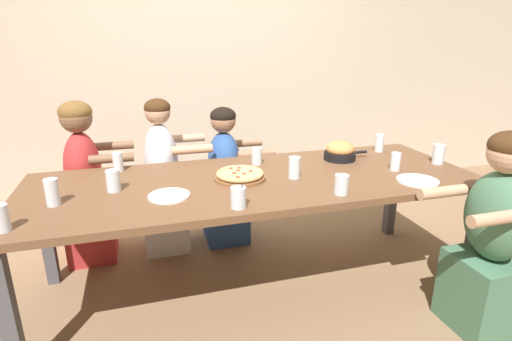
# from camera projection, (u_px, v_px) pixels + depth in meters

# --- Properties ---
(ground_plane) EXTENTS (18.00, 18.00, 0.00)m
(ground_plane) POSITION_uv_depth(u_px,v_px,m) (256.00, 286.00, 2.60)
(ground_plane) COLOR #896B4C
(ground_plane) RESTS_ON ground
(restaurant_back_panel) EXTENTS (10.00, 0.06, 3.20)m
(restaurant_back_panel) POSITION_uv_depth(u_px,v_px,m) (203.00, 31.00, 3.68)
(restaurant_back_panel) COLOR beige
(restaurant_back_panel) RESTS_ON ground
(dining_table) EXTENTS (2.65, 0.97, 0.74)m
(dining_table) POSITION_uv_depth(u_px,v_px,m) (256.00, 189.00, 2.39)
(dining_table) COLOR brown
(dining_table) RESTS_ON ground
(pizza_board_main) EXTENTS (0.30, 0.30, 0.05)m
(pizza_board_main) POSITION_uv_depth(u_px,v_px,m) (240.00, 175.00, 2.35)
(pizza_board_main) COLOR brown
(pizza_board_main) RESTS_ON dining_table
(skillet_bowl) EXTENTS (0.31, 0.22, 0.13)m
(skillet_bowl) POSITION_uv_depth(u_px,v_px,m) (340.00, 151.00, 2.73)
(skillet_bowl) COLOR black
(skillet_bowl) RESTS_ON dining_table
(empty_plate_a) EXTENTS (0.24, 0.24, 0.02)m
(empty_plate_a) POSITION_uv_depth(u_px,v_px,m) (418.00, 181.00, 2.31)
(empty_plate_a) COLOR white
(empty_plate_a) RESTS_ON dining_table
(empty_plate_b) EXTENTS (0.22, 0.22, 0.02)m
(empty_plate_b) POSITION_uv_depth(u_px,v_px,m) (169.00, 196.00, 2.09)
(empty_plate_b) COLOR white
(empty_plate_b) RESTS_ON dining_table
(cocktail_glass_blue) EXTENTS (0.08, 0.08, 0.13)m
(cocktail_glass_blue) POSITION_uv_depth(u_px,v_px,m) (238.00, 199.00, 1.94)
(cocktail_glass_blue) COLOR silver
(cocktail_glass_blue) RESTS_ON dining_table
(drinking_glass_a) EXTENTS (0.07, 0.07, 0.12)m
(drinking_glass_a) POSITION_uv_depth(u_px,v_px,m) (113.00, 181.00, 2.15)
(drinking_glass_a) COLOR silver
(drinking_glass_a) RESTS_ON dining_table
(drinking_glass_b) EXTENTS (0.08, 0.08, 0.11)m
(drinking_glass_b) POSITION_uv_depth(u_px,v_px,m) (341.00, 186.00, 2.12)
(drinking_glass_b) COLOR silver
(drinking_glass_b) RESTS_ON dining_table
(drinking_glass_c) EXTENTS (0.07, 0.07, 0.13)m
(drinking_glass_c) POSITION_uv_depth(u_px,v_px,m) (294.00, 169.00, 2.36)
(drinking_glass_c) COLOR silver
(drinking_glass_c) RESTS_ON dining_table
(drinking_glass_d) EXTENTS (0.07, 0.07, 0.11)m
(drinking_glass_d) POSITION_uv_depth(u_px,v_px,m) (257.00, 157.00, 2.63)
(drinking_glass_d) COLOR silver
(drinking_glass_d) RESTS_ON dining_table
(drinking_glass_e) EXTENTS (0.06, 0.06, 0.12)m
(drinking_glass_e) POSITION_uv_depth(u_px,v_px,m) (118.00, 163.00, 2.49)
(drinking_glass_e) COLOR silver
(drinking_glass_e) RESTS_ON dining_table
(drinking_glass_f) EXTENTS (0.06, 0.06, 0.12)m
(drinking_glass_f) POSITION_uv_depth(u_px,v_px,m) (2.00, 219.00, 1.70)
(drinking_glass_f) COLOR silver
(drinking_glass_f) RESTS_ON dining_table
(drinking_glass_g) EXTENTS (0.06, 0.06, 0.11)m
(drinking_glass_g) POSITION_uv_depth(u_px,v_px,m) (395.00, 162.00, 2.50)
(drinking_glass_g) COLOR silver
(drinking_glass_g) RESTS_ON dining_table
(drinking_glass_h) EXTENTS (0.07, 0.07, 0.14)m
(drinking_glass_h) POSITION_uv_depth(u_px,v_px,m) (52.00, 192.00, 1.97)
(drinking_glass_h) COLOR silver
(drinking_glass_h) RESTS_ON dining_table
(drinking_glass_i) EXTENTS (0.07, 0.07, 0.13)m
(drinking_glass_i) POSITION_uv_depth(u_px,v_px,m) (438.00, 155.00, 2.64)
(drinking_glass_i) COLOR silver
(drinking_glass_i) RESTS_ON dining_table
(drinking_glass_j) EXTENTS (0.06, 0.06, 0.13)m
(drinking_glass_j) POSITION_uv_depth(u_px,v_px,m) (379.00, 144.00, 2.93)
(drinking_glass_j) COLOR silver
(drinking_glass_j) RESTS_ON dining_table
(diner_far_midleft) EXTENTS (0.51, 0.40, 1.14)m
(diner_far_midleft) POSITION_uv_depth(u_px,v_px,m) (164.00, 183.00, 2.94)
(diner_far_midleft) COLOR silver
(diner_far_midleft) RESTS_ON ground
(diner_far_center) EXTENTS (0.51, 0.40, 1.06)m
(diner_far_center) POSITION_uv_depth(u_px,v_px,m) (225.00, 182.00, 3.08)
(diner_far_center) COLOR #2D5193
(diner_far_center) RESTS_ON ground
(diner_far_left) EXTENTS (0.51, 0.40, 1.15)m
(diner_far_left) POSITION_uv_depth(u_px,v_px,m) (86.00, 188.00, 2.79)
(diner_far_left) COLOR #B22D2D
(diner_far_left) RESTS_ON ground
(diner_near_right) EXTENTS (0.51, 0.40, 1.11)m
(diner_near_right) POSITION_uv_depth(u_px,v_px,m) (491.00, 242.00, 2.08)
(diner_near_right) COLOR #477556
(diner_near_right) RESTS_ON ground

